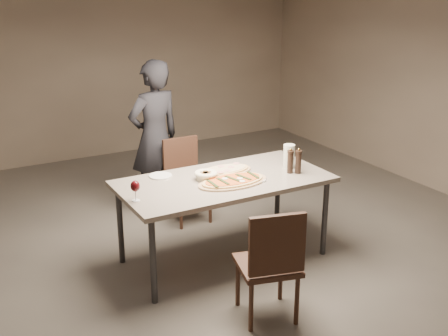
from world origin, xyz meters
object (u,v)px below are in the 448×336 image
zucchini_pizza (233,181)px  chair_near (271,260)px  bread_basket (206,175)px  diner (155,138)px  pepper_mill_left (298,161)px  chair_far (185,175)px  ham_pizza (225,170)px  carafe (289,156)px  dining_table (224,185)px

zucchini_pizza → chair_near: chair_near is taller
bread_basket → diner: (0.04, 1.23, 0.02)m
pepper_mill_left → diner: (-0.74, 1.48, -0.05)m
zucchini_pizza → chair_far: chair_far is taller
bread_basket → pepper_mill_left: pepper_mill_left is taller
pepper_mill_left → ham_pizza: bearing=148.2°
pepper_mill_left → diner: size_ratio=0.14×
pepper_mill_left → diner: bearing=116.4°
chair_near → ham_pizza: bearing=91.5°
pepper_mill_left → carafe: (0.02, 0.17, -0.00)m
ham_pizza → pepper_mill_left: bearing=-17.4°
zucchini_pizza → carafe: 0.65m
zucchini_pizza → chair_near: bearing=-126.7°
chair_near → chair_far: chair_near is taller
chair_far → bread_basket: bearing=76.4°
zucchini_pizza → ham_pizza: 0.28m
chair_near → chair_far: (0.27, 1.98, -0.03)m
zucchini_pizza → ham_pizza: (0.08, 0.27, -0.00)m
diner → zucchini_pizza: bearing=84.4°
carafe → diner: (-0.75, 1.32, -0.05)m
dining_table → bread_basket: (-0.14, 0.07, 0.10)m
dining_table → diner: 1.30m
zucchini_pizza → carafe: (0.64, 0.10, 0.09)m
chair_near → chair_far: bearing=97.2°
pepper_mill_left → diner: 1.65m
bread_basket → dining_table: bearing=-25.0°
ham_pizza → chair_near: chair_near is taller
carafe → diner: diner is taller
ham_pizza → bread_basket: 0.25m
chair_near → diner: bearing=102.8°
zucchini_pizza → ham_pizza: bearing=49.8°
pepper_mill_left → chair_near: pepper_mill_left is taller
chair_far → dining_table: bearing=85.3°
zucchini_pizza → chair_far: (0.07, 1.09, -0.30)m
ham_pizza → diner: diner is taller
ham_pizza → chair_far: (-0.01, 0.82, -0.30)m
bread_basket → diner: size_ratio=0.12×
chair_far → diner: 0.50m
chair_near → dining_table: bearing=94.7°
ham_pizza → carafe: carafe is taller
dining_table → chair_near: 1.04m
chair_near → chair_far: size_ratio=1.06×
ham_pizza → dining_table: bearing=-108.0°
carafe → pepper_mill_left: bearing=-95.9°
bread_basket → carafe: 0.80m
dining_table → zucchini_pizza: size_ratio=2.89×
pepper_mill_left → chair_far: bearing=115.5°
dining_table → ham_pizza: (0.10, 0.15, 0.07)m
dining_table → carafe: 0.68m
zucchini_pizza → chair_far: size_ratio=0.74×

